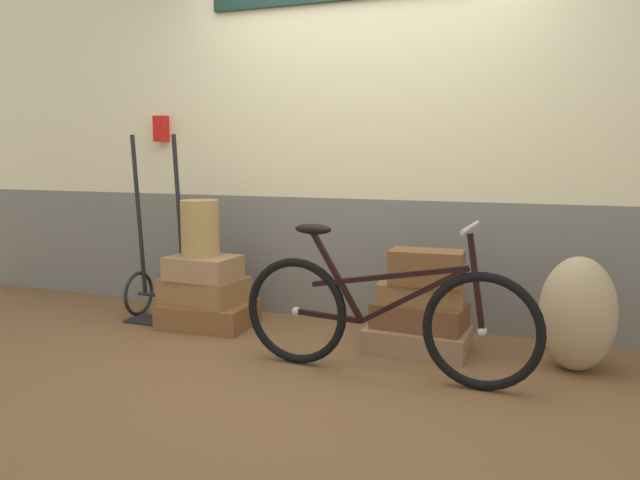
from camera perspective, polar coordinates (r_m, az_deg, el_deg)
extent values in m
cube|color=brown|center=(3.84, 1.05, -10.84)|extent=(9.13, 5.20, 0.06)
cube|color=slate|center=(4.51, 4.76, -1.79)|extent=(7.13, 0.20, 0.89)
cube|color=beige|center=(4.48, 4.97, 15.53)|extent=(7.13, 0.20, 1.82)
cube|color=red|center=(5.06, -14.49, 9.93)|extent=(0.10, 0.08, 0.20)
cube|color=brown|center=(4.46, -10.26, -6.76)|extent=(0.64, 0.50, 0.17)
cube|color=olive|center=(4.46, -10.64, -4.53)|extent=(0.59, 0.45, 0.17)
cube|color=#9E754C|center=(4.39, -10.75, -2.53)|extent=(0.48, 0.37, 0.16)
cube|color=#937051|center=(3.90, 9.01, -9.09)|extent=(0.63, 0.40, 0.14)
cube|color=brown|center=(3.88, 9.20, -6.92)|extent=(0.58, 0.37, 0.16)
cube|color=olive|center=(3.86, 9.33, -4.82)|extent=(0.55, 0.35, 0.13)
cube|color=brown|center=(3.77, 9.85, -2.51)|extent=(0.44, 0.26, 0.21)
cylinder|color=#A8844C|center=(4.37, -11.04, 1.09)|extent=(0.27, 0.27, 0.39)
torus|color=black|center=(4.84, -16.43, -4.78)|extent=(0.03, 0.34, 0.34)
torus|color=black|center=(4.61, -12.35, -5.28)|extent=(0.03, 0.34, 0.34)
cylinder|color=black|center=(4.72, -14.44, -5.02)|extent=(0.41, 0.02, 0.02)
cylinder|color=black|center=(4.73, -16.43, 2.17)|extent=(0.03, 0.11, 1.18)
cylinder|color=black|center=(4.53, -12.89, 2.05)|extent=(0.03, 0.11, 1.18)
cube|color=black|center=(4.67, -15.16, -7.20)|extent=(0.37, 0.22, 0.02)
ellipsoid|color=tan|center=(3.74, 22.73, -6.34)|extent=(0.42, 0.35, 0.65)
torus|color=black|center=(3.58, -2.24, -6.59)|extent=(0.62, 0.07, 0.62)
sphere|color=#B2B2B7|center=(3.58, -2.24, -6.59)|extent=(0.05, 0.05, 0.05)
torus|color=black|center=(3.28, 14.78, -8.20)|extent=(0.62, 0.07, 0.62)
sphere|color=#B2B2B7|center=(3.28, 14.78, -8.20)|extent=(0.05, 0.05, 0.05)
cube|color=black|center=(3.31, 8.60, -5.12)|extent=(0.59, 0.05, 0.36)
cube|color=black|center=(3.43, 1.59, -3.40)|extent=(0.32, 0.04, 0.49)
cube|color=black|center=(3.50, 0.74, -7.04)|extent=(0.40, 0.04, 0.04)
cube|color=black|center=(3.33, 6.21, -3.38)|extent=(0.87, 0.06, 0.18)
cube|color=black|center=(3.23, 14.26, -3.86)|extent=(0.11, 0.03, 0.51)
ellipsoid|color=black|center=(3.44, -0.65, 1.02)|extent=(0.22, 0.10, 0.06)
cylinder|color=#A5A5AD|center=(3.19, 13.75, 1.13)|extent=(0.04, 0.46, 0.02)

